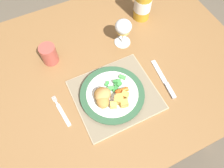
% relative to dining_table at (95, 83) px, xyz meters
% --- Properties ---
extents(ground_plane, '(6.00, 6.00, 0.00)m').
position_rel_dining_table_xyz_m(ground_plane, '(0.00, 0.00, -0.65)').
color(ground_plane, brown).
extents(dining_table, '(1.30, 0.90, 0.74)m').
position_rel_dining_table_xyz_m(dining_table, '(0.00, 0.00, 0.00)').
color(dining_table, olive).
rests_on(dining_table, ground).
extents(placemat, '(0.31, 0.28, 0.01)m').
position_rel_dining_table_xyz_m(placemat, '(0.03, -0.13, 0.09)').
color(placemat, tan).
rests_on(placemat, dining_table).
extents(dinner_plate, '(0.25, 0.25, 0.02)m').
position_rel_dining_table_xyz_m(dinner_plate, '(0.02, -0.13, 0.11)').
color(dinner_plate, white).
rests_on(dinner_plate, placemat).
extents(breaded_croquettes, '(0.08, 0.10, 0.04)m').
position_rel_dining_table_xyz_m(breaded_croquettes, '(-0.02, -0.14, 0.13)').
color(breaded_croquettes, tan).
rests_on(breaded_croquettes, dinner_plate).
extents(green_beans_pile, '(0.09, 0.07, 0.02)m').
position_rel_dining_table_xyz_m(green_beans_pile, '(0.05, -0.11, 0.12)').
color(green_beans_pile, green).
rests_on(green_beans_pile, dinner_plate).
extents(glazed_carrots, '(0.07, 0.06, 0.02)m').
position_rel_dining_table_xyz_m(glazed_carrots, '(0.04, -0.16, 0.13)').
color(glazed_carrots, orange).
rests_on(glazed_carrots, dinner_plate).
extents(fork, '(0.03, 0.14, 0.01)m').
position_rel_dining_table_xyz_m(fork, '(-0.18, -0.11, 0.09)').
color(fork, silver).
rests_on(fork, dining_table).
extents(table_knife, '(0.04, 0.19, 0.01)m').
position_rel_dining_table_xyz_m(table_knife, '(0.24, -0.17, 0.09)').
color(table_knife, silver).
rests_on(table_knife, dining_table).
extents(wine_glass, '(0.07, 0.07, 0.13)m').
position_rel_dining_table_xyz_m(wine_glass, '(0.18, 0.09, 0.18)').
color(wine_glass, silver).
rests_on(wine_glass, dining_table).
extents(roast_potatoes, '(0.08, 0.06, 0.03)m').
position_rel_dining_table_xyz_m(roast_potatoes, '(0.03, -0.18, 0.13)').
color(roast_potatoes, '#DBB256').
rests_on(roast_potatoes, dinner_plate).
extents(drinking_cup, '(0.07, 0.07, 0.08)m').
position_rel_dining_table_xyz_m(drinking_cup, '(-0.14, 0.13, 0.13)').
color(drinking_cup, '#B24C42').
rests_on(drinking_cup, dining_table).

